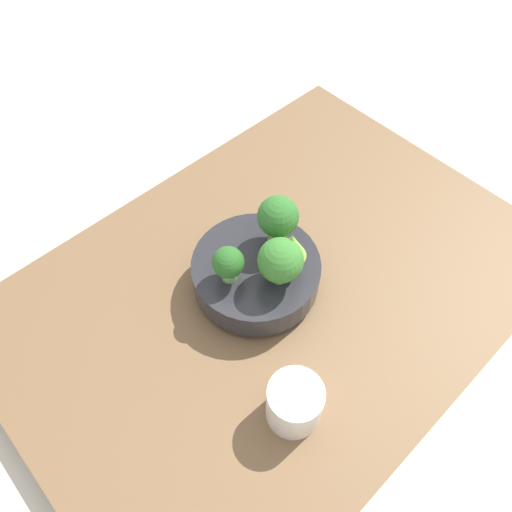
{
  "coord_description": "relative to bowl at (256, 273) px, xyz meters",
  "views": [
    {
      "loc": [
        0.32,
        0.3,
        0.74
      ],
      "look_at": [
        0.03,
        -0.02,
        0.12
      ],
      "focal_mm": 35.0,
      "sensor_mm": 36.0,
      "label": 1
    }
  ],
  "objects": [
    {
      "name": "broccoli_floret_right",
      "position": [
        0.05,
        -0.01,
        0.06
      ],
      "size": [
        0.05,
        0.05,
        0.06
      ],
      "color": "#7AB256",
      "rests_on": "bowl"
    },
    {
      "name": "ground_plane",
      "position": [
        -0.03,
        0.02,
        -0.08
      ],
      "size": [
        6.0,
        6.0,
        0.0
      ],
      "primitive_type": "plane",
      "color": "beige"
    },
    {
      "name": "broccoli_floret_left",
      "position": [
        -0.06,
        -0.01,
        0.08
      ],
      "size": [
        0.06,
        0.06,
        0.09
      ],
      "color": "#6BA34C",
      "rests_on": "bowl"
    },
    {
      "name": "romanesco_piece_far",
      "position": [
        -0.03,
        0.04,
        0.08
      ],
      "size": [
        0.05,
        0.05,
        0.08
      ],
      "color": "#6BA34C",
      "rests_on": "bowl"
    },
    {
      "name": "broccoli_floret_back",
      "position": [
        -0.01,
        0.04,
        0.07
      ],
      "size": [
        0.07,
        0.07,
        0.08
      ],
      "color": "#609347",
      "rests_on": "bowl"
    },
    {
      "name": "table",
      "position": [
        -0.03,
        0.02,
        -0.06
      ],
      "size": [
        0.87,
        0.63,
        0.04
      ],
      "color": "brown",
      "rests_on": "ground_plane"
    },
    {
      "name": "bowl",
      "position": [
        0.0,
        0.0,
        0.0
      ],
      "size": [
        0.2,
        0.2,
        0.06
      ],
      "color": "#28282D",
      "rests_on": "table"
    },
    {
      "name": "cup",
      "position": [
        0.11,
        0.19,
        0.0
      ],
      "size": [
        0.08,
        0.08,
        0.08
      ],
      "color": "silver",
      "rests_on": "table"
    }
  ]
}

